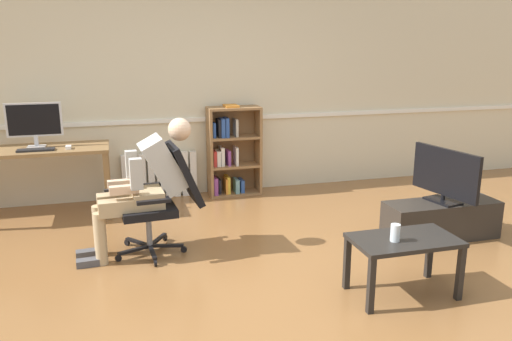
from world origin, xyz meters
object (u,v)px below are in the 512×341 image
person_seated (144,184)px  drinking_glass (395,233)px  bookshelf (231,152)px  computer_mouse (68,147)px  tv_stand (441,220)px  computer_desk (41,158)px  keyboard (36,150)px  imac_monitor (34,121)px  tv_screen (445,175)px  office_chair (165,195)px  coffee_table (404,246)px  radiator (160,175)px

person_seated → drinking_glass: size_ratio=9.44×
person_seated → bookshelf: bearing=140.3°
computer_mouse → tv_stand: size_ratio=0.09×
computer_desk → bookshelf: bearing=7.9°
drinking_glass → computer_desk: bearing=135.8°
computer_desk → keyboard: (-0.02, -0.14, 0.12)m
computer_desk → imac_monitor: size_ratio=2.49×
person_seated → tv_screen: bearing=78.0°
computer_mouse → bookshelf: 1.87m
bookshelf → office_chair: bookshelf is taller
coffee_table → drinking_glass: bearing=-162.3°
computer_mouse → person_seated: 1.35m
office_chair → person_seated: 0.21m
bookshelf → person_seated: 1.93m
computer_desk → computer_mouse: 0.34m
computer_desk → person_seated: (0.98, -1.28, -0.00)m
keyboard → computer_desk: bearing=81.6°
imac_monitor → drinking_glass: bearing=-44.6°
computer_mouse → drinking_glass: (2.36, -2.46, -0.26)m
office_chair → tv_stand: office_chair is taller
tv_screen → drinking_glass: tv_screen is taller
radiator → drinking_glass: size_ratio=6.92×
radiator → tv_stand: size_ratio=0.80×
tv_screen → computer_desk: bearing=54.5°
bookshelf → radiator: (-0.85, 0.10, -0.25)m
computer_desk → person_seated: person_seated is taller
radiator → computer_desk: bearing=-162.7°
person_seated → coffee_table: bearing=50.2°
imac_monitor → computer_mouse: 0.46m
computer_desk → tv_stand: computer_desk is taller
radiator → keyboard: bearing=-157.3°
keyboard → tv_stand: 4.07m
computer_desk → imac_monitor: 0.38m
keyboard → computer_mouse: bearing=3.7°
keyboard → tv_stand: keyboard is taller
keyboard → office_chair: (1.17, -1.12, -0.24)m
office_chair → person_seated: person_seated is taller
tv_screen → drinking_glass: 1.42m
drinking_glass → person_seated: bearing=142.0°
radiator → drinking_glass: drinking_glass is taller
keyboard → computer_mouse: (0.31, 0.02, 0.01)m
tv_screen → imac_monitor: bearing=53.7°
imac_monitor → bookshelf: 2.21m
person_seated → drinking_glass: (1.67, -1.31, -0.14)m
bookshelf → office_chair: size_ratio=1.13×
person_seated → coffee_table: (1.78, -1.28, -0.27)m
office_chair → tv_screen: office_chair is taller
person_seated → imac_monitor: bearing=-147.1°
computer_mouse → coffee_table: size_ratio=0.13×
tv_screen → tv_stand: bearing=90.0°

